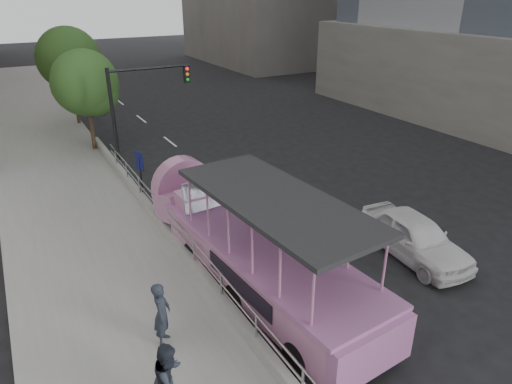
{
  "coord_description": "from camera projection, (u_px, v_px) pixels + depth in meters",
  "views": [
    {
      "loc": [
        -7.47,
        -9.7,
        8.59
      ],
      "look_at": [
        -0.31,
        3.01,
        2.02
      ],
      "focal_mm": 32.0,
      "sensor_mm": 36.0,
      "label": 1
    }
  ],
  "objects": [
    {
      "name": "ground",
      "position": [
        310.0,
        281.0,
        14.58
      ],
      "size": [
        160.0,
        160.0,
        0.0
      ],
      "primitive_type": "plane",
      "color": "black"
    },
    {
      "name": "sidewalk",
      "position": [
        69.0,
        199.0,
        19.89
      ],
      "size": [
        5.5,
        80.0,
        0.3
      ],
      "primitive_type": "cube",
      "color": "#9C9D97",
      "rests_on": "ground"
    },
    {
      "name": "kerb_wall",
      "position": [
        195.0,
        265.0,
        14.57
      ],
      "size": [
        0.24,
        30.0,
        0.36
      ],
      "primitive_type": "cube",
      "color": "#9C9C97",
      "rests_on": "sidewalk"
    },
    {
      "name": "guardrail",
      "position": [
        194.0,
        247.0,
        14.3
      ],
      "size": [
        0.07,
        22.0,
        0.71
      ],
      "color": "#B2B2B7",
      "rests_on": "kerb_wall"
    },
    {
      "name": "duck_boat",
      "position": [
        248.0,
        244.0,
        14.19
      ],
      "size": [
        3.25,
        10.51,
        3.44
      ],
      "color": "black",
      "rests_on": "ground"
    },
    {
      "name": "car",
      "position": [
        415.0,
        236.0,
        15.68
      ],
      "size": [
        2.19,
        4.59,
        1.51
      ],
      "primitive_type": "imported",
      "rotation": [
        0.0,
        0.0,
        -0.09
      ],
      "color": "white",
      "rests_on": "ground"
    },
    {
      "name": "pedestrian_near",
      "position": [
        162.0,
        314.0,
        11.33
      ],
      "size": [
        0.67,
        0.76,
        1.75
      ],
      "primitive_type": "imported",
      "rotation": [
        0.0,
        0.0,
        1.09
      ],
      "color": "#222833",
      "rests_on": "sidewalk"
    },
    {
      "name": "pedestrian_mid",
      "position": [
        170.0,
        380.0,
        9.39
      ],
      "size": [
        1.1,
        1.11,
        1.81
      ],
      "primitive_type": "imported",
      "rotation": [
        0.0,
        0.0,
        0.83
      ],
      "color": "#222833",
      "rests_on": "sidewalk"
    },
    {
      "name": "parking_sign",
      "position": [
        141.0,
        172.0,
        18.98
      ],
      "size": [
        0.18,
        0.53,
        2.44
      ],
      "color": "black",
      "rests_on": "ground"
    },
    {
      "name": "traffic_signal",
      "position": [
        136.0,
        101.0,
        22.31
      ],
      "size": [
        4.2,
        0.32,
        5.2
      ],
      "color": "black",
      "rests_on": "ground"
    },
    {
      "name": "street_tree_near",
      "position": [
        88.0,
        86.0,
        24.18
      ],
      "size": [
        3.52,
        3.52,
        5.72
      ],
      "color": "#352518",
      "rests_on": "ground"
    },
    {
      "name": "street_tree_far",
      "position": [
        71.0,
        61.0,
        28.84
      ],
      "size": [
        3.97,
        3.97,
        6.45
      ],
      "color": "#352518",
      "rests_on": "ground"
    }
  ]
}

